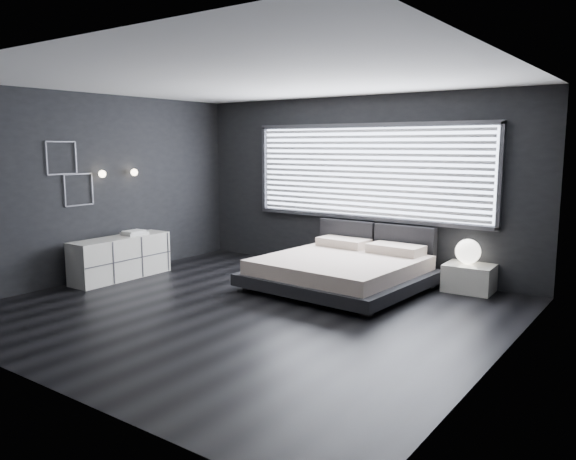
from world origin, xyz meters
The scene contains 12 objects.
room centered at (0.00, 0.00, 1.40)m, with size 6.04×6.00×2.80m.
window centered at (0.20, 2.70, 1.61)m, with size 4.14×0.09×1.52m.
headboard centered at (0.40, 2.64, 0.57)m, with size 1.96×0.16×0.52m.
sconce_near centered at (-2.88, 0.05, 1.60)m, with size 0.18×0.11×0.11m.
sconce_far centered at (-2.88, 0.65, 1.60)m, with size 0.18×0.11×0.11m.
wall_art_upper centered at (-2.98, -0.55, 1.85)m, with size 0.01×0.48×0.48m.
wall_art_lower centered at (-2.98, -0.30, 1.38)m, with size 0.01×0.48×0.48m.
bed centered at (0.41, 1.59, 0.27)m, with size 2.36×2.26×0.58m.
nightstand centered at (1.95, 2.50, 0.19)m, with size 0.66×0.55×0.38m, color silver.
orb_lamp centered at (1.90, 2.53, 0.56)m, with size 0.35×0.35×0.35m, color white.
dresser centered at (-2.65, 0.14, 0.32)m, with size 0.47×1.61×0.64m.
book_stack centered at (-2.63, 0.40, 0.68)m, with size 0.29×0.37×0.07m.
Camera 1 is at (4.35, -5.21, 2.04)m, focal length 35.00 mm.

